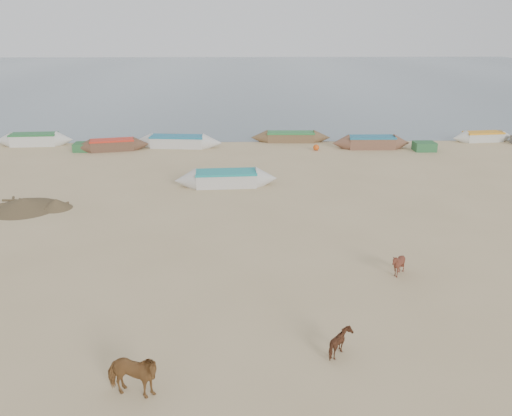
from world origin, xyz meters
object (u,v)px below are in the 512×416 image
Objects in this scene: calf_front at (398,264)px; near_canoe at (226,179)px; cow_adult at (132,376)px; calf_right at (341,344)px.

calf_front reaches higher than near_canoe.
cow_adult is 5.52m from calf_right.
calf_right is at bearing -41.54° from calf_front.
cow_adult is 10.24m from calf_front.
calf_right is at bearing -80.88° from near_canoe.
cow_adult is 0.25× the size of near_canoe.
cow_adult is 1.62× the size of calf_front.
near_canoe reaches higher than calf_right.
calf_front is at bearing -63.31° from near_canoe.
calf_right is 0.13× the size of near_canoe.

